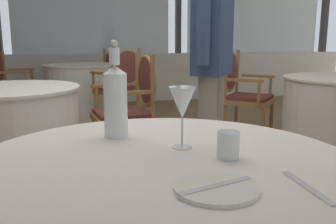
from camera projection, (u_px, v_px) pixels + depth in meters
name	position (u px, v px, depth m)	size (l,w,h in m)	color
ground_plane	(126.00, 199.00, 2.53)	(14.29, 14.29, 0.00)	#756047
window_wall_far	(93.00, 35.00, 6.24)	(9.59, 0.14, 2.91)	beige
side_plate	(216.00, 188.00, 0.85)	(0.20, 0.20, 0.01)	silver
butter_knife	(216.00, 186.00, 0.85)	(0.20, 0.02, 0.00)	silver
dinner_fork	(307.00, 187.00, 0.86)	(0.20, 0.02, 0.00)	silver
water_bottle	(115.00, 99.00, 1.29)	(0.08, 0.08, 0.34)	white
wine_glass	(182.00, 104.00, 1.16)	(0.09, 0.09, 0.20)	white
water_tumbler	(228.00, 145.00, 1.07)	(0.07, 0.07, 0.08)	white
background_table_1	(13.00, 136.00, 2.76)	(1.02, 1.02, 0.74)	white
dining_chair_1_2	(132.00, 103.00, 3.06)	(0.52, 0.58, 0.97)	olive
dining_chair_2_1	(241.00, 89.00, 3.90)	(0.66, 0.66, 0.97)	olive
background_table_3	(83.00, 90.00, 5.30)	(1.09, 1.09, 0.74)	white
dining_chair_3_0	(113.00, 73.00, 6.17)	(0.65, 0.63, 0.94)	olive
dining_chair_3_1	(10.00, 80.00, 5.06)	(0.48, 0.55, 0.94)	olive
dining_chair_3_2	(121.00, 82.00, 4.55)	(0.65, 0.62, 0.99)	olive
diner_person_1	(212.00, 53.00, 2.51)	(0.38, 0.44, 1.74)	gray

